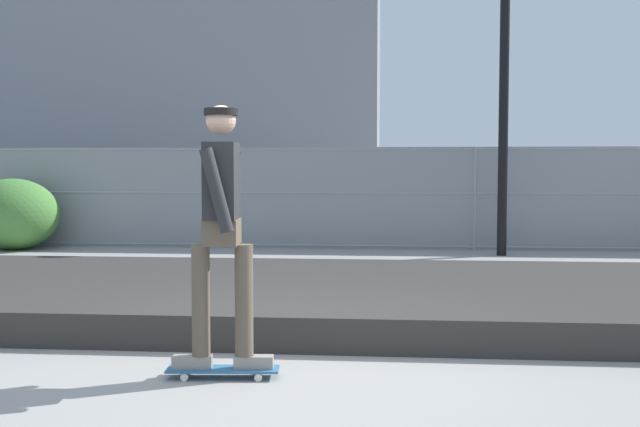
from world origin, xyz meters
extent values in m
plane|color=gray|center=(0.00, 0.00, 0.00)|extent=(120.00, 120.00, 0.00)
cube|color=#33302D|center=(0.00, 2.32, 0.15)|extent=(13.64, 3.90, 0.30)
cube|color=#2D608C|center=(-0.27, -0.34, 0.06)|extent=(0.81, 0.26, 0.02)
cylinder|color=silver|center=(-0.02, -0.23, 0.03)|extent=(0.06, 0.03, 0.05)
cylinder|color=silver|center=(0.00, -0.41, 0.03)|extent=(0.06, 0.03, 0.05)
cylinder|color=silver|center=(-0.53, -0.27, 0.03)|extent=(0.06, 0.03, 0.05)
cylinder|color=silver|center=(-0.52, -0.45, 0.03)|extent=(0.06, 0.03, 0.05)
cube|color=#99999E|center=(-0.01, -0.32, 0.05)|extent=(0.06, 0.14, 0.01)
cube|color=#99999E|center=(-0.53, -0.36, 0.05)|extent=(0.06, 0.14, 0.01)
cube|color=gray|center=(-0.05, -0.32, 0.12)|extent=(0.29, 0.12, 0.09)
cube|color=gray|center=(-0.49, -0.36, 0.12)|extent=(0.29, 0.12, 0.09)
cylinder|color=brown|center=(-0.11, -0.33, 0.56)|extent=(0.13, 0.13, 0.80)
cylinder|color=brown|center=(-0.42, -0.35, 0.56)|extent=(0.13, 0.13, 0.80)
cube|color=brown|center=(-0.27, -0.34, 1.05)|extent=(0.27, 0.36, 0.18)
cube|color=#262628|center=(-0.27, -0.34, 1.41)|extent=(0.25, 0.40, 0.54)
cylinder|color=#262628|center=(-0.29, -0.10, 1.35)|extent=(0.24, 0.11, 0.58)
cylinder|color=#262628|center=(-0.25, -0.58, 1.35)|extent=(0.24, 0.11, 0.58)
sphere|color=tan|center=(-0.27, -0.34, 1.83)|extent=(0.21, 0.21, 0.21)
cylinder|color=black|center=(-0.27, -0.34, 1.89)|extent=(0.24, 0.24, 0.05)
cylinder|color=gray|center=(-2.43, 8.23, 0.93)|extent=(0.06, 0.06, 1.85)
cylinder|color=gray|center=(2.43, 8.23, 0.93)|extent=(0.06, 0.06, 1.85)
cylinder|color=gray|center=(0.00, 8.23, 1.81)|extent=(24.33, 0.04, 0.04)
cylinder|color=gray|center=(0.00, 8.23, 1.02)|extent=(24.33, 0.04, 0.04)
cylinder|color=gray|center=(0.00, 8.23, 0.06)|extent=(24.33, 0.04, 0.04)
cube|color=gray|center=(0.00, 8.23, 0.93)|extent=(24.33, 0.01, 1.85)
cylinder|color=black|center=(2.81, 7.47, 2.93)|extent=(0.16, 0.16, 5.86)
cube|color=maroon|center=(-2.21, 10.74, 0.67)|extent=(4.52, 2.12, 0.70)
cube|color=#23282D|center=(-2.41, 10.76, 1.34)|extent=(2.31, 1.76, 0.64)
cylinder|color=black|center=(-0.78, 11.50, 0.32)|extent=(0.66, 0.29, 0.64)
cylinder|color=black|center=(-0.91, 9.79, 0.32)|extent=(0.66, 0.29, 0.64)
cylinder|color=black|center=(-3.50, 11.70, 0.32)|extent=(0.66, 0.29, 0.64)
cylinder|color=black|center=(-3.63, 9.99, 0.32)|extent=(0.66, 0.29, 0.64)
cube|color=#566B4C|center=(3.47, 10.88, 0.67)|extent=(4.53, 2.15, 0.70)
cube|color=#23282D|center=(3.27, 10.86, 1.34)|extent=(2.32, 1.77, 0.64)
cylinder|color=black|center=(4.76, 11.84, 0.32)|extent=(0.66, 0.29, 0.64)
cylinder|color=black|center=(4.90, 10.14, 0.32)|extent=(0.66, 0.29, 0.64)
cylinder|color=black|center=(2.04, 11.62, 0.32)|extent=(0.66, 0.29, 0.64)
cylinder|color=black|center=(2.18, 9.92, 0.32)|extent=(0.66, 0.29, 0.64)
cube|color=slate|center=(-10.88, 42.25, 11.27)|extent=(22.18, 10.35, 22.53)
ellipsoid|color=#477F38|center=(-5.84, 7.59, 0.64)|extent=(1.66, 1.36, 1.28)
camera|label=1|loc=(0.91, -5.67, 1.52)|focal=43.18mm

